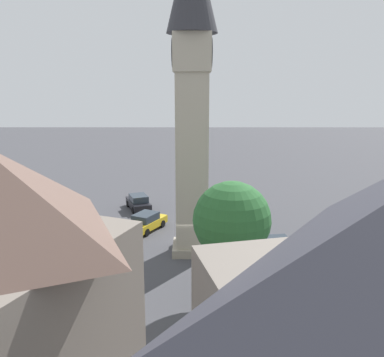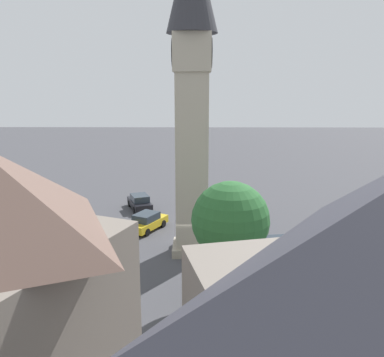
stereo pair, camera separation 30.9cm
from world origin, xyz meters
TOP-DOWN VIEW (x-y plane):
  - ground_plane at (0.00, 0.00)m, footprint 200.00×200.00m
  - clock_tower at (0.00, 0.00)m, footprint 3.44×3.44m
  - car_blue_kerb at (1.23, 5.96)m, footprint 2.28×4.33m
  - car_silver_kerb at (-4.59, -3.90)m, footprint 4.44×3.41m
  - car_red_corner at (-10.66, -5.40)m, footprint 4.46×3.07m
  - car_white_side at (-4.50, 4.13)m, footprint 4.27×2.11m
  - pedestrian at (4.53, 4.17)m, footprint 0.41×0.43m
  - tree at (7.13, 2.18)m, footprint 4.29×4.29m

SIDE VIEW (x-z plane):
  - ground_plane at x=0.00m, z-range 0.00..0.00m
  - car_blue_kerb at x=1.23m, z-range 0.00..1.53m
  - car_silver_kerb at x=-4.59m, z-range 0.00..1.53m
  - car_red_corner at x=-10.66m, z-range 0.00..1.53m
  - car_white_side at x=-4.50m, z-range 0.00..1.53m
  - pedestrian at x=4.53m, z-range 0.16..1.86m
  - tree at x=7.13m, z-range 1.33..8.33m
  - clock_tower at x=0.00m, z-range 1.94..24.42m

